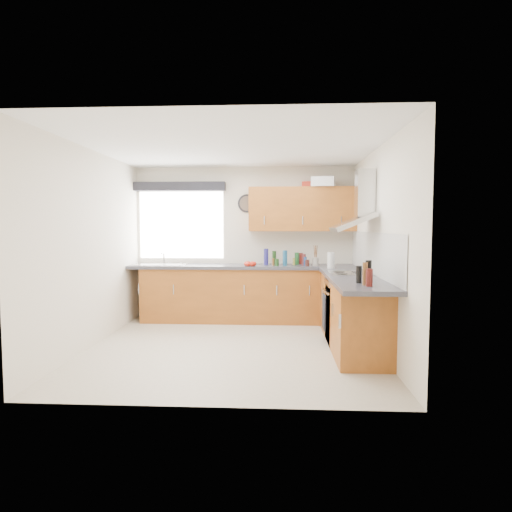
# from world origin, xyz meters

# --- Properties ---
(ground_plane) EXTENTS (3.60, 3.60, 0.00)m
(ground_plane) POSITION_xyz_m (0.00, 0.00, 0.00)
(ground_plane) COLOR beige
(ceiling) EXTENTS (3.60, 3.60, 0.02)m
(ceiling) POSITION_xyz_m (0.00, 0.00, 2.50)
(ceiling) COLOR white
(ceiling) RESTS_ON wall_back
(wall_back) EXTENTS (3.60, 0.02, 2.50)m
(wall_back) POSITION_xyz_m (0.00, 1.80, 1.25)
(wall_back) COLOR silver
(wall_back) RESTS_ON ground_plane
(wall_front) EXTENTS (3.60, 0.02, 2.50)m
(wall_front) POSITION_xyz_m (0.00, -1.80, 1.25)
(wall_front) COLOR silver
(wall_front) RESTS_ON ground_plane
(wall_left) EXTENTS (0.02, 3.60, 2.50)m
(wall_left) POSITION_xyz_m (-1.80, 0.00, 1.25)
(wall_left) COLOR silver
(wall_left) RESTS_ON ground_plane
(wall_right) EXTENTS (0.02, 3.60, 2.50)m
(wall_right) POSITION_xyz_m (1.80, 0.00, 1.25)
(wall_right) COLOR silver
(wall_right) RESTS_ON ground_plane
(window) EXTENTS (1.40, 0.02, 1.10)m
(window) POSITION_xyz_m (-1.05, 1.79, 1.55)
(window) COLOR silver
(window) RESTS_ON wall_back
(window_blind) EXTENTS (1.50, 0.18, 0.14)m
(window_blind) POSITION_xyz_m (-1.05, 1.70, 2.18)
(window_blind) COLOR black
(window_blind) RESTS_ON wall_back
(splashback) EXTENTS (0.01, 3.00, 0.54)m
(splashback) POSITION_xyz_m (1.79, 0.30, 1.18)
(splashback) COLOR white
(splashback) RESTS_ON wall_right
(base_cab_back) EXTENTS (3.00, 0.58, 0.86)m
(base_cab_back) POSITION_xyz_m (-0.10, 1.51, 0.43)
(base_cab_back) COLOR brown
(base_cab_back) RESTS_ON ground_plane
(base_cab_corner) EXTENTS (0.60, 0.60, 0.86)m
(base_cab_corner) POSITION_xyz_m (1.50, 1.50, 0.43)
(base_cab_corner) COLOR brown
(base_cab_corner) RESTS_ON ground_plane
(base_cab_right) EXTENTS (0.58, 2.10, 0.86)m
(base_cab_right) POSITION_xyz_m (1.51, 0.15, 0.43)
(base_cab_right) COLOR brown
(base_cab_right) RESTS_ON ground_plane
(worktop_back) EXTENTS (3.60, 0.62, 0.05)m
(worktop_back) POSITION_xyz_m (0.00, 1.50, 0.89)
(worktop_back) COLOR #313138
(worktop_back) RESTS_ON base_cab_back
(worktop_right) EXTENTS (0.62, 2.42, 0.05)m
(worktop_right) POSITION_xyz_m (1.50, 0.00, 0.89)
(worktop_right) COLOR #313138
(worktop_right) RESTS_ON base_cab_right
(sink) EXTENTS (0.84, 0.46, 0.10)m
(sink) POSITION_xyz_m (-1.33, 1.50, 0.95)
(sink) COLOR #B3B3B3
(sink) RESTS_ON worktop_back
(oven) EXTENTS (0.56, 0.58, 0.85)m
(oven) POSITION_xyz_m (1.50, 0.30, 0.42)
(oven) COLOR black
(oven) RESTS_ON ground_plane
(hob_plate) EXTENTS (0.52, 0.52, 0.01)m
(hob_plate) POSITION_xyz_m (1.50, 0.30, 0.92)
(hob_plate) COLOR #B3B3B3
(hob_plate) RESTS_ON worktop_right
(extractor_hood) EXTENTS (0.52, 0.78, 0.66)m
(extractor_hood) POSITION_xyz_m (1.60, 0.30, 1.77)
(extractor_hood) COLOR #B3B3B3
(extractor_hood) RESTS_ON wall_right
(upper_cabinets) EXTENTS (1.70, 0.35, 0.70)m
(upper_cabinets) POSITION_xyz_m (0.95, 1.62, 1.80)
(upper_cabinets) COLOR brown
(upper_cabinets) RESTS_ON wall_back
(washing_machine) EXTENTS (0.60, 0.59, 0.76)m
(washing_machine) POSITION_xyz_m (-0.15, 1.52, 0.38)
(washing_machine) COLOR silver
(washing_machine) RESTS_ON ground_plane
(wall_clock) EXTENTS (0.30, 0.04, 0.30)m
(wall_clock) POSITION_xyz_m (0.05, 1.77, 1.90)
(wall_clock) COLOR black
(wall_clock) RESTS_ON wall_back
(casserole) EXTENTS (0.40, 0.32, 0.15)m
(casserole) POSITION_xyz_m (1.27, 1.52, 2.22)
(casserole) COLOR silver
(casserole) RESTS_ON upper_cabinets
(storage_box) EXTENTS (0.25, 0.23, 0.10)m
(storage_box) POSITION_xyz_m (1.07, 1.72, 2.20)
(storage_box) COLOR red
(storage_box) RESTS_ON upper_cabinets
(utensil_pot) EXTENTS (0.11, 0.11, 0.13)m
(utensil_pot) POSITION_xyz_m (1.15, 1.38, 0.98)
(utensil_pot) COLOR gray
(utensil_pot) RESTS_ON worktop_back
(kitchen_roll) EXTENTS (0.12, 0.12, 0.23)m
(kitchen_roll) POSITION_xyz_m (1.35, 1.05, 1.03)
(kitchen_roll) COLOR silver
(kitchen_roll) RESTS_ON worktop_right
(tomato_cluster) EXTENTS (0.18, 0.18, 0.07)m
(tomato_cluster) POSITION_xyz_m (0.13, 1.30, 0.95)
(tomato_cluster) COLOR red
(tomato_cluster) RESTS_ON worktop_back
(jar_0) EXTENTS (0.07, 0.07, 0.18)m
(jar_0) POSITION_xyz_m (0.94, 1.70, 1.00)
(jar_0) COLOR maroon
(jar_0) RESTS_ON worktop_back
(jar_1) EXTENTS (0.07, 0.07, 0.19)m
(jar_1) POSITION_xyz_m (0.87, 1.64, 1.01)
(jar_1) COLOR #205925
(jar_1) RESTS_ON worktop_back
(jar_2) EXTENTS (0.07, 0.07, 0.26)m
(jar_2) POSITION_xyz_m (0.38, 1.53, 1.04)
(jar_2) COLOR navy
(jar_2) RESTS_ON worktop_back
(jar_3) EXTENTS (0.04, 0.04, 0.14)m
(jar_3) POSITION_xyz_m (0.99, 1.37, 0.98)
(jar_3) COLOR navy
(jar_3) RESTS_ON worktop_back
(jar_4) EXTENTS (0.06, 0.06, 0.11)m
(jar_4) POSITION_xyz_m (0.55, 1.36, 0.97)
(jar_4) COLOR #1A3B15
(jar_4) RESTS_ON worktop_back
(jar_5) EXTENTS (0.07, 0.07, 0.10)m
(jar_5) POSITION_xyz_m (1.02, 1.36, 0.96)
(jar_5) COLOR #3A1914
(jar_5) RESTS_ON worktop_back
(jar_6) EXTENTS (0.04, 0.04, 0.12)m
(jar_6) POSITION_xyz_m (0.49, 1.41, 0.97)
(jar_6) COLOR brown
(jar_6) RESTS_ON worktop_back
(jar_7) EXTENTS (0.07, 0.07, 0.24)m
(jar_7) POSITION_xyz_m (0.68, 1.42, 1.03)
(jar_7) COLOR navy
(jar_7) RESTS_ON worktop_back
(jar_8) EXTENTS (0.06, 0.06, 0.18)m
(jar_8) POSITION_xyz_m (0.97, 1.46, 1.00)
(jar_8) COLOR #521D1E
(jar_8) RESTS_ON worktop_back
(jar_9) EXTENTS (0.04, 0.04, 0.11)m
(jar_9) POSITION_xyz_m (0.82, 1.51, 0.97)
(jar_9) COLOR olive
(jar_9) RESTS_ON worktop_back
(jar_10) EXTENTS (0.06, 0.06, 0.22)m
(jar_10) POSITION_xyz_m (0.50, 1.65, 1.02)
(jar_10) COLOR #1C3E16
(jar_10) RESTS_ON worktop_back
(bottle_0) EXTENTS (0.05, 0.05, 0.24)m
(bottle_0) POSITION_xyz_m (1.48, -0.78, 1.03)
(bottle_0) COLOR brown
(bottle_0) RESTS_ON worktop_right
(bottle_1) EXTENTS (0.07, 0.07, 0.18)m
(bottle_1) POSITION_xyz_m (1.51, -0.87, 1.00)
(bottle_1) COLOR #4E1410
(bottle_1) RESTS_ON worktop_right
(bottle_2) EXTENTS (0.06, 0.06, 0.26)m
(bottle_2) POSITION_xyz_m (1.53, -0.73, 1.04)
(bottle_2) COLOR black
(bottle_2) RESTS_ON worktop_right
(bottle_3) EXTENTS (0.06, 0.06, 0.19)m
(bottle_3) POSITION_xyz_m (1.45, -0.61, 1.01)
(bottle_3) COLOR black
(bottle_3) RESTS_ON worktop_right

